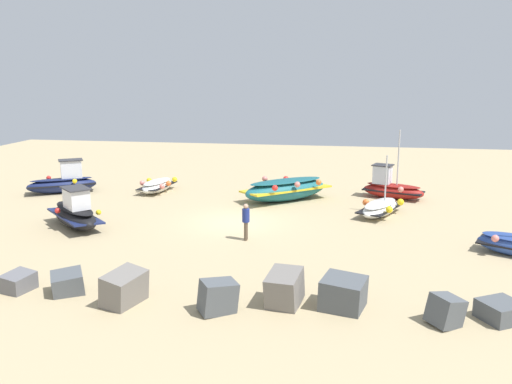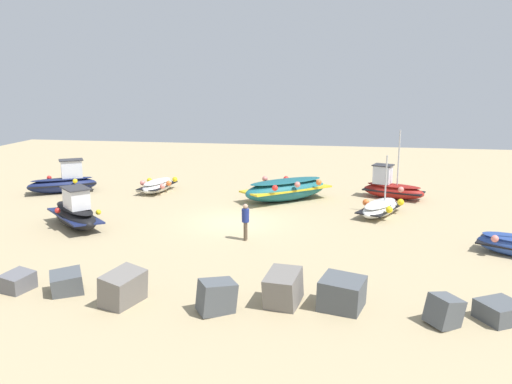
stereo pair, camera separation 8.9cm
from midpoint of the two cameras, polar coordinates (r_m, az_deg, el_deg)
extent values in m
plane|color=tan|center=(25.60, -2.38, -3.25)|extent=(57.48, 57.48, 0.00)
ellipsoid|color=white|center=(27.46, 13.13, -1.77)|extent=(2.59, 3.62, 0.66)
cube|color=black|center=(27.45, 13.13, -1.70)|extent=(2.57, 3.52, 0.06)
ellipsoid|color=beige|center=(27.39, 13.15, -1.21)|extent=(2.27, 3.18, 0.11)
cylinder|color=#B7B7BC|center=(27.69, 13.74, 1.47)|extent=(0.08, 0.08, 2.31)
sphere|color=yellow|center=(27.86, 15.23, -1.06)|extent=(0.35, 0.35, 0.35)
sphere|color=orange|center=(27.68, 11.67, -1.09)|extent=(0.35, 0.35, 0.35)
sphere|color=yellow|center=(26.42, 14.07, -1.84)|extent=(0.35, 0.35, 0.35)
ellipsoid|color=black|center=(26.05, -19.00, -2.55)|extent=(3.88, 3.74, 1.06)
cube|color=navy|center=(26.04, -19.01, -2.44)|extent=(3.76, 3.63, 0.17)
ellipsoid|color=black|center=(25.95, -19.06, -1.67)|extent=(3.38, 3.26, 0.23)
cube|color=white|center=(25.49, -18.88, -0.68)|extent=(1.50, 1.48, 0.91)
cube|color=#333338|center=(25.39, -18.96, 0.39)|extent=(1.74, 1.72, 0.06)
sphere|color=red|center=(27.07, -18.14, -1.23)|extent=(0.25, 0.25, 0.25)
sphere|color=red|center=(25.73, -20.70, -1.89)|extent=(0.25, 0.25, 0.25)
sphere|color=yellow|center=(25.38, -16.71, -2.11)|extent=(0.25, 0.25, 0.25)
ellipsoid|color=#1E6670|center=(29.86, 3.16, 0.23)|extent=(5.26, 4.88, 1.31)
cube|color=gold|center=(29.85, 3.16, 0.34)|extent=(5.11, 4.76, 0.22)
ellipsoid|color=#1A565F|center=(29.76, 3.17, 1.18)|extent=(4.60, 4.26, 0.29)
sphere|color=orange|center=(29.72, 6.68, 1.04)|extent=(0.32, 0.32, 0.32)
sphere|color=red|center=(31.07, 3.15, 1.44)|extent=(0.32, 0.32, 0.32)
sphere|color=#EA7F75|center=(28.87, 4.39, 0.81)|extent=(0.32, 0.32, 0.32)
sphere|color=#EA7F75|center=(30.27, 0.87, 1.44)|extent=(0.32, 0.32, 0.32)
sphere|color=red|center=(28.08, 1.96, 0.44)|extent=(0.32, 0.32, 0.32)
ellipsoid|color=white|center=(32.60, -10.68, 0.62)|extent=(1.66, 3.19, 0.71)
cube|color=black|center=(32.60, -10.68, 0.68)|extent=(1.69, 3.07, 0.07)
ellipsoid|color=beige|center=(32.55, -10.70, 1.12)|extent=(1.46, 2.80, 0.13)
sphere|color=yellow|center=(32.95, -8.84, 1.35)|extent=(0.32, 0.32, 0.32)
sphere|color=yellow|center=(33.28, -11.52, 1.24)|extent=(0.32, 0.32, 0.32)
sphere|color=orange|center=(32.22, -9.49, 0.93)|extent=(0.32, 0.32, 0.32)
sphere|color=#EA7F75|center=(32.55, -12.23, 0.96)|extent=(0.32, 0.32, 0.32)
sphere|color=#EA7F75|center=(31.48, -10.18, 0.59)|extent=(0.32, 0.32, 0.32)
ellipsoid|color=maroon|center=(31.32, 14.48, 0.07)|extent=(3.68, 2.33, 0.82)
cube|color=black|center=(31.31, 14.49, 0.14)|extent=(3.57, 2.33, 0.07)
ellipsoid|color=maroon|center=(31.25, 14.52, 0.68)|extent=(3.24, 2.05, 0.13)
cube|color=silver|center=(31.32, 13.39, 1.85)|extent=(1.16, 1.11, 1.03)
cube|color=#333338|center=(31.22, 13.44, 2.84)|extent=(1.35, 1.28, 0.06)
cylinder|color=#B7B7BC|center=(30.92, 15.02, 3.61)|extent=(0.08, 0.08, 3.13)
sphere|color=#EA7F75|center=(30.42, 15.25, 0.27)|extent=(0.32, 0.32, 0.32)
sphere|color=orange|center=(32.12, 13.80, 0.86)|extent=(0.32, 0.32, 0.32)
sphere|color=#EA7F75|center=(22.62, 24.27, -4.59)|extent=(0.29, 0.29, 0.29)
ellipsoid|color=navy|center=(33.88, -20.25, 0.67)|extent=(4.16, 3.34, 0.99)
cube|color=black|center=(33.88, -20.26, 0.74)|extent=(4.02, 3.25, 0.18)
ellipsoid|color=#151E45|center=(33.81, -20.30, 1.28)|extent=(3.63, 2.90, 0.24)
cube|color=silver|center=(33.73, -19.37, 2.35)|extent=(1.42, 1.30, 1.04)
cube|color=#333338|center=(33.65, -19.44, 3.27)|extent=(1.65, 1.51, 0.06)
sphere|color=red|center=(34.60, -21.51, 1.42)|extent=(0.28, 0.28, 0.28)
sphere|color=yellow|center=(33.05, -19.03, 1.11)|extent=(0.28, 0.28, 0.28)
cylinder|color=brown|center=(22.68, -1.24, -4.28)|extent=(0.14, 0.14, 0.80)
cylinder|color=brown|center=(22.83, -1.17, -4.16)|extent=(0.14, 0.14, 0.80)
cylinder|color=navy|center=(22.57, -1.21, -2.54)|extent=(0.32, 0.32, 0.58)
sphere|color=tan|center=(22.47, -1.22, -1.56)|extent=(0.22, 0.22, 0.22)
cube|color=#4C5156|center=(17.21, 24.76, -11.56)|extent=(1.50, 1.48, 0.56)
cube|color=#4C5156|center=(16.26, 19.59, -11.96)|extent=(1.21, 1.14, 1.00)
cube|color=#4C5156|center=(16.54, 9.23, -10.73)|extent=(1.54, 1.52, 1.05)
cube|color=slate|center=(16.57, 2.93, -10.37)|extent=(1.20, 1.52, 1.22)
cube|color=#4C5156|center=(16.12, -4.27, -11.20)|extent=(1.36, 1.20, 1.10)
cube|color=slate|center=(17.09, -14.17, -10.05)|extent=(1.35, 1.62, 1.21)
cube|color=#4C5156|center=(18.51, -19.77, -9.21)|extent=(1.33, 1.39, 0.83)
cube|color=slate|center=(19.30, -24.34, -8.84)|extent=(1.03, 1.14, 0.71)
camera|label=1|loc=(0.04, -90.09, -0.02)|focal=37.12mm
camera|label=2|loc=(0.04, 89.91, 0.02)|focal=37.12mm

